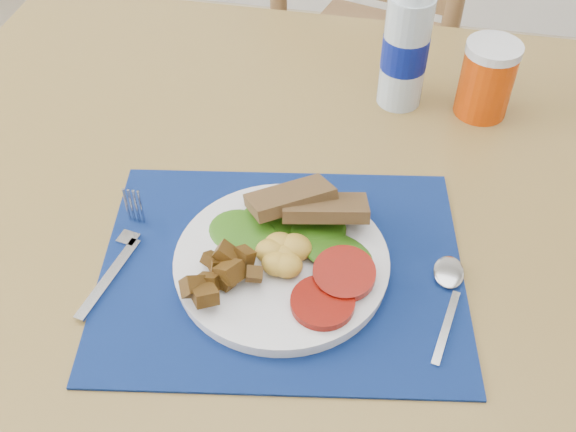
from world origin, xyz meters
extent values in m
cube|color=brown|center=(0.00, 0.20, 0.73)|extent=(1.40, 0.90, 0.04)
cylinder|color=brown|center=(-0.64, 0.59, 0.35)|extent=(0.06, 0.06, 0.71)
cube|color=brown|center=(-0.03, 0.98, 0.45)|extent=(0.53, 0.52, 0.04)
cylinder|color=brown|center=(0.20, 1.10, 0.21)|extent=(0.04, 0.04, 0.43)
cylinder|color=brown|center=(-0.16, 1.20, 0.21)|extent=(0.04, 0.04, 0.43)
cylinder|color=brown|center=(0.11, 0.76, 0.21)|extent=(0.04, 0.04, 0.43)
cylinder|color=brown|center=(-0.26, 0.86, 0.21)|extent=(0.04, 0.04, 0.43)
cube|color=black|center=(-0.08, 0.03, 0.75)|extent=(0.49, 0.41, 0.00)
cylinder|color=silver|center=(-0.08, 0.03, 0.76)|extent=(0.26, 0.26, 0.02)
ellipsoid|color=gold|center=(-0.08, 0.03, 0.79)|extent=(0.06, 0.05, 0.03)
cylinder|color=#8F0507|center=(-0.02, -0.01, 0.78)|extent=(0.07, 0.07, 0.01)
ellipsoid|color=#173E07|center=(-0.08, 0.07, 0.78)|extent=(0.14, 0.08, 0.01)
cube|color=brown|center=(-0.07, 0.11, 0.80)|extent=(0.12, 0.10, 0.04)
cube|color=#B2B5BA|center=(-0.28, -0.03, 0.76)|extent=(0.04, 0.13, 0.00)
cube|color=#B2B5BA|center=(-0.28, 0.06, 0.76)|extent=(0.03, 0.07, 0.00)
cube|color=#B2B5BA|center=(0.12, -0.02, 0.76)|extent=(0.03, 0.11, 0.00)
ellipsoid|color=#B2B5BA|center=(0.12, 0.06, 0.76)|extent=(0.04, 0.05, 0.00)
cylinder|color=#ADBFCC|center=(0.03, 0.41, 0.84)|extent=(0.07, 0.07, 0.18)
cylinder|color=navy|center=(0.03, 0.41, 0.84)|extent=(0.07, 0.07, 0.05)
cylinder|color=#C93B05|center=(0.15, 0.40, 0.81)|extent=(0.08, 0.08, 0.11)
camera|label=1|loc=(0.03, -0.48, 1.39)|focal=42.00mm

